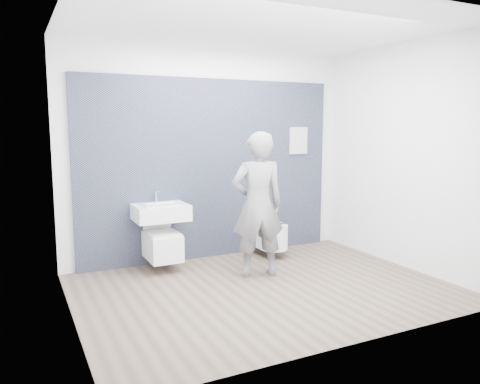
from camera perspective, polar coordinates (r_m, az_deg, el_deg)
name	(u,v)px	position (r m, az deg, el deg)	size (l,w,h in m)	color
ground	(264,288)	(5.29, 2.94, -11.63)	(4.00, 4.00, 0.00)	brown
room_shell	(265,130)	(4.98, 3.08, 7.58)	(4.00, 4.00, 4.00)	silver
tile_wall	(212,255)	(6.55, -3.40, -7.73)	(3.60, 0.06, 2.40)	black
washbasin	(161,212)	(5.87, -9.63, -2.40)	(0.65, 0.49, 0.49)	white
toilet_square	(162,244)	(5.93, -9.46, -6.30)	(0.38, 0.55, 0.71)	white
toilet_rounded	(270,235)	(6.49, 3.68, -5.30)	(0.37, 0.62, 0.34)	white
info_placard	(297,245)	(7.13, 6.91, -6.47)	(0.29, 0.03, 0.39)	white
visitor	(258,205)	(5.50, 2.18, -1.58)	(0.63, 0.41, 1.72)	slate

